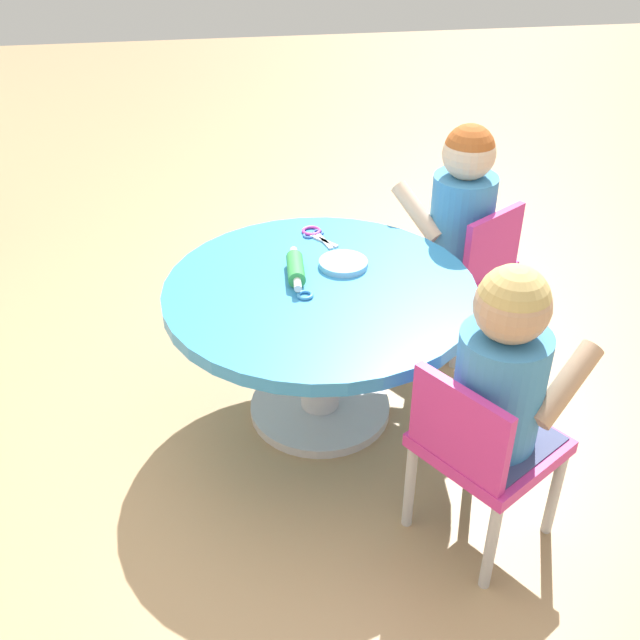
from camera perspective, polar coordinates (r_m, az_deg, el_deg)
ground_plane at (r=2.42m, az=-0.00°, el=-6.85°), size 10.00×10.00×0.00m
craft_table at (r=2.21m, az=-0.00°, el=0.16°), size 0.90×0.90×0.46m
child_chair_left at (r=1.89m, az=12.05°, el=-9.38°), size 0.41×0.41×0.54m
seated_child_left at (r=1.77m, az=13.70°, el=-3.39°), size 0.41×0.44×0.51m
child_chair_right at (r=2.62m, az=10.86°, el=4.03°), size 0.42×0.42×0.54m
seated_child_right at (r=2.54m, az=10.69°, el=8.82°), size 0.44×0.41×0.51m
rolling_pin at (r=2.19m, az=-1.85°, el=3.91°), size 0.23×0.06×0.05m
craft_scissors at (r=2.41m, az=-0.14°, el=6.28°), size 0.14×0.11×0.01m
playdough_blob_0 at (r=2.25m, az=1.77°, el=4.29°), size 0.15×0.15×0.02m
cookie_cutter_0 at (r=2.44m, az=-0.66°, el=6.75°), size 0.06×0.06×0.01m
cookie_cutter_1 at (r=2.10m, az=-1.13°, el=1.90°), size 0.05×0.05×0.01m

